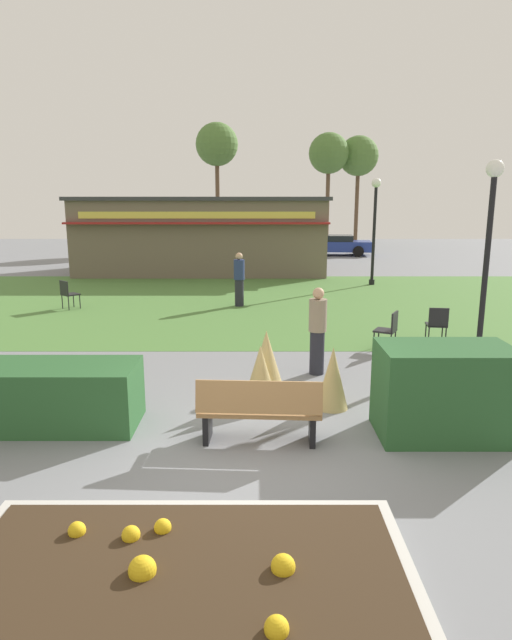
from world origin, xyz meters
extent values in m
plane|color=slate|center=(0.00, 0.00, 0.00)|extent=(80.00, 80.00, 0.00)
cube|color=#4C7A38|center=(0.00, 11.02, 0.00)|extent=(36.00, 12.00, 0.01)
cube|color=beige|center=(-0.57, -2.60, 0.07)|extent=(4.12, 2.58, 0.14)
cube|color=#382819|center=(-0.57, -2.60, 0.14)|extent=(3.88, 2.34, 0.04)
sphere|color=gold|center=(0.31, -2.46, 0.19)|extent=(0.22, 0.22, 0.22)
sphere|color=gold|center=(0.23, -3.16, 0.19)|extent=(0.19, 0.19, 0.19)
sphere|color=gold|center=(-0.83, -1.88, 0.19)|extent=(0.17, 0.17, 0.17)
sphere|color=gold|center=(-1.11, -2.01, 0.19)|extent=(0.18, 0.18, 0.18)
sphere|color=gold|center=(-1.65, -1.93, 0.19)|extent=(0.17, 0.17, 0.17)
sphere|color=gold|center=(-0.90, -2.50, 0.19)|extent=(0.25, 0.25, 0.25)
cube|color=#9E7547|center=(0.13, 0.46, 0.45)|extent=(1.72, 0.57, 0.06)
cube|color=#9E7547|center=(0.11, 0.24, 0.73)|extent=(1.70, 0.22, 0.44)
cube|color=black|center=(-0.60, 0.50, 0.23)|extent=(0.10, 0.44, 0.45)
cube|color=black|center=(0.86, 0.42, 0.23)|extent=(0.10, 0.44, 0.45)
cube|color=#9E7547|center=(-0.68, 0.50, 0.57)|extent=(0.08, 0.44, 0.06)
cube|color=#9E7547|center=(0.94, 0.41, 0.57)|extent=(0.08, 0.44, 0.06)
cube|color=#28562B|center=(-3.05, 1.00, 0.47)|extent=(2.73, 1.10, 0.94)
cube|color=#28562B|center=(2.74, 0.67, 0.66)|extent=(1.84, 1.10, 1.31)
cone|color=tan|center=(0.15, 1.74, 0.52)|extent=(0.61, 0.61, 1.03)
cone|color=tan|center=(0.25, 2.09, 0.60)|extent=(0.71, 0.71, 1.19)
cone|color=tan|center=(1.31, 1.69, 0.51)|extent=(0.52, 0.52, 1.02)
cylinder|color=black|center=(4.92, 4.78, 0.10)|extent=(0.22, 0.22, 0.20)
cylinder|color=black|center=(4.92, 4.78, 1.88)|extent=(0.12, 0.12, 3.76)
sphere|color=white|center=(4.92, 4.78, 3.92)|extent=(0.36, 0.36, 0.36)
cylinder|color=black|center=(4.67, 14.70, 0.10)|extent=(0.22, 0.22, 0.20)
cylinder|color=black|center=(4.67, 14.70, 1.88)|extent=(0.12, 0.12, 3.76)
sphere|color=white|center=(4.67, 14.70, 3.92)|extent=(0.36, 0.36, 0.36)
cylinder|color=#2D4233|center=(-3.21, 1.44, 0.39)|extent=(0.52, 0.52, 0.79)
cube|color=#6B5B4C|center=(-2.38, 18.75, 1.63)|extent=(10.93, 4.88, 3.25)
cube|color=#333338|center=(-2.38, 18.75, 3.33)|extent=(11.23, 5.18, 0.16)
cube|color=maroon|center=(-2.38, 16.13, 2.34)|extent=(11.03, 0.36, 0.08)
cube|color=#D8CC4C|center=(-2.38, 16.29, 2.67)|extent=(9.84, 0.04, 0.28)
cube|color=black|center=(4.28, 5.71, 0.45)|extent=(0.49, 0.49, 0.04)
cube|color=black|center=(4.26, 5.51, 0.67)|extent=(0.44, 0.09, 0.44)
cylinder|color=black|center=(4.49, 5.87, 0.23)|extent=(0.03, 0.03, 0.45)
cylinder|color=black|center=(4.12, 5.92, 0.23)|extent=(0.03, 0.03, 0.45)
cylinder|color=black|center=(4.45, 5.50, 0.23)|extent=(0.03, 0.03, 0.45)
cylinder|color=black|center=(4.07, 5.54, 0.23)|extent=(0.03, 0.03, 0.45)
cube|color=black|center=(2.96, 5.14, 0.45)|extent=(0.60, 0.60, 0.04)
cube|color=black|center=(3.13, 5.05, 0.67)|extent=(0.24, 0.41, 0.44)
cylinder|color=black|center=(2.88, 5.40, 0.23)|extent=(0.03, 0.03, 0.45)
cylinder|color=black|center=(2.70, 5.06, 0.23)|extent=(0.03, 0.03, 0.45)
cylinder|color=black|center=(3.21, 5.22, 0.23)|extent=(0.03, 0.03, 0.45)
cylinder|color=black|center=(3.03, 4.88, 0.23)|extent=(0.03, 0.03, 0.45)
cube|color=black|center=(-5.63, 9.85, 0.45)|extent=(0.62, 0.62, 0.04)
cube|color=black|center=(-5.77, 9.70, 0.67)|extent=(0.35, 0.32, 0.44)
cylinder|color=black|center=(-5.37, 9.86, 0.23)|extent=(0.03, 0.03, 0.45)
cylinder|color=black|center=(-5.65, 10.11, 0.23)|extent=(0.03, 0.03, 0.45)
cylinder|color=black|center=(-5.62, 9.58, 0.23)|extent=(0.03, 0.03, 0.45)
cylinder|color=black|center=(-5.90, 9.83, 0.23)|extent=(0.03, 0.03, 0.45)
cylinder|color=#23232D|center=(1.25, 3.46, 0.42)|extent=(0.28, 0.28, 0.85)
cylinder|color=gray|center=(1.25, 3.46, 1.16)|extent=(0.34, 0.34, 0.62)
sphere|color=tan|center=(1.25, 3.46, 1.58)|extent=(0.22, 0.22, 0.22)
cylinder|color=#23232D|center=(-0.45, 10.28, 0.42)|extent=(0.28, 0.28, 0.85)
cylinder|color=navy|center=(-0.45, 10.28, 1.16)|extent=(0.34, 0.34, 0.62)
sphere|color=tan|center=(-0.45, 10.28, 1.58)|extent=(0.22, 0.22, 0.22)
cube|color=#B7BABF|center=(-5.35, 26.28, 0.55)|extent=(4.21, 1.83, 0.60)
cube|color=black|center=(-5.50, 26.29, 0.98)|extent=(2.32, 1.60, 0.44)
cylinder|color=black|center=(-4.04, 27.19, 0.32)|extent=(0.64, 0.23, 0.64)
cylinder|color=black|center=(-4.06, 25.35, 0.32)|extent=(0.64, 0.23, 0.64)
cylinder|color=black|center=(-6.65, 27.21, 0.32)|extent=(0.64, 0.23, 0.64)
cylinder|color=black|center=(-6.66, 25.37, 0.32)|extent=(0.64, 0.23, 0.64)
cube|color=black|center=(0.15, 26.28, 0.55)|extent=(4.35, 2.20, 0.60)
cube|color=black|center=(0.00, 26.30, 0.98)|extent=(2.45, 1.80, 0.44)
cylinder|color=black|center=(1.53, 27.07, 0.32)|extent=(0.66, 0.28, 0.64)
cylinder|color=black|center=(1.35, 25.24, 0.32)|extent=(0.66, 0.28, 0.64)
cylinder|color=black|center=(-1.06, 27.33, 0.32)|extent=(0.66, 0.28, 0.64)
cylinder|color=black|center=(-1.24, 25.49, 0.32)|extent=(0.66, 0.28, 0.64)
cube|color=navy|center=(4.87, 26.28, 0.55)|extent=(4.36, 2.20, 0.60)
cube|color=black|center=(4.72, 26.30, 0.98)|extent=(2.45, 1.80, 0.44)
cylinder|color=black|center=(6.25, 27.07, 0.32)|extent=(0.66, 0.28, 0.64)
cylinder|color=black|center=(6.07, 25.24, 0.32)|extent=(0.66, 0.28, 0.64)
cylinder|color=black|center=(3.66, 27.33, 0.32)|extent=(0.66, 0.28, 0.64)
cylinder|color=black|center=(3.48, 25.50, 0.32)|extent=(0.66, 0.28, 0.64)
cylinder|color=brown|center=(-2.51, 30.77, 2.87)|extent=(0.28, 0.28, 5.74)
sphere|color=#4C7233|center=(-2.51, 30.77, 6.84)|extent=(2.80, 2.80, 2.80)
cylinder|color=brown|center=(7.37, 33.49, 2.61)|extent=(0.28, 0.28, 5.21)
sphere|color=#4C7233|center=(7.37, 33.49, 6.31)|extent=(2.80, 2.80, 2.80)
cylinder|color=brown|center=(5.15, 32.74, 2.67)|extent=(0.28, 0.28, 5.34)
sphere|color=#4C7233|center=(5.15, 32.74, 6.44)|extent=(2.80, 2.80, 2.80)
camera|label=1|loc=(0.08, -6.59, 3.31)|focal=30.43mm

